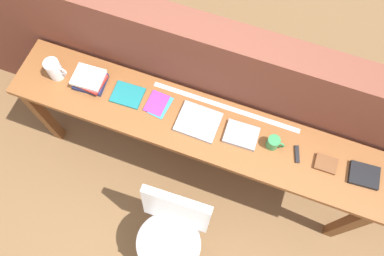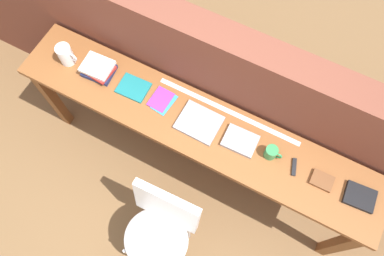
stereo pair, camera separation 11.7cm
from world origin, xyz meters
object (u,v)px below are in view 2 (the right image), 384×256
pitcher_white (66,55)px  chair_white_moulded (160,228)px  magazine_cycling (133,88)px  multitool_folded (294,167)px  book_open_centre (199,123)px  leather_journal_brown (322,180)px  mug (271,153)px  book_stack_leftmost (98,69)px  book_repair_rightmost (360,197)px  pamphlet_pile_colourful (162,101)px

pitcher_white → chair_white_moulded: bearing=-31.9°
magazine_cycling → multitool_folded: bearing=-2.8°
book_open_centre → chair_white_moulded: bearing=-84.3°
leather_journal_brown → mug: bearing=177.6°
chair_white_moulded → book_stack_leftmost: (-0.82, 0.68, 0.39)m
book_repair_rightmost → magazine_cycling: bearing=175.5°
chair_white_moulded → pitcher_white: pitcher_white is taller
pitcher_white → book_repair_rightmost: size_ratio=1.05×
pamphlet_pile_colourful → multitool_folded: 0.92m
mug → leather_journal_brown: size_ratio=0.85×
book_stack_leftmost → leather_journal_brown: size_ratio=1.62×
book_stack_leftmost → magazine_cycling: bearing=-0.1°
pitcher_white → book_repair_rightmost: pitcher_white is taller
book_open_centre → book_stack_leftmost: bearing=179.3°
chair_white_moulded → mug: size_ratio=8.10×
magazine_cycling → mug: (0.98, -0.01, 0.04)m
book_open_centre → mug: size_ratio=2.39×
chair_white_moulded → pitcher_white: bearing=148.1°
book_open_centre → leather_journal_brown: (0.82, 0.01, 0.00)m
pamphlet_pile_colourful → book_repair_rightmost: bearing=-0.6°
pamphlet_pile_colourful → book_repair_rightmost: book_repair_rightmost is taller
book_stack_leftmost → magazine_cycling: book_stack_leftmost is taller
pitcher_white → book_open_centre: bearing=-0.0°
book_open_centre → multitool_folded: book_open_centre is taller
magazine_cycling → pamphlet_pile_colourful: magazine_cycling is taller
magazine_cycling → leather_journal_brown: 1.32m
magazine_cycling → pamphlet_pile_colourful: size_ratio=1.11×
book_stack_leftmost → magazine_cycling: size_ratio=1.07×
mug → book_repair_rightmost: mug is taller
pitcher_white → pamphlet_pile_colourful: 0.72m
pitcher_white → leather_journal_brown: (1.82, 0.01, -0.07)m
pamphlet_pile_colourful → pitcher_white: bearing=-177.8°
chair_white_moulded → leather_journal_brown: size_ratio=6.86×
pamphlet_pile_colourful → multitool_folded: (0.92, -0.02, 0.00)m
pamphlet_pile_colourful → mug: size_ratio=1.63×
chair_white_moulded → book_repair_rightmost: size_ratio=5.09×
pitcher_white → mug: size_ratio=1.67×
pitcher_white → book_repair_rightmost: bearing=0.4°
pamphlet_pile_colourful → leather_journal_brown: size_ratio=1.38×
pitcher_white → mug: (1.48, 0.01, -0.03)m
book_stack_leftmost → mug: bearing=-0.4°
book_stack_leftmost → book_repair_rightmost: (1.81, -0.01, -0.03)m
multitool_folded → book_repair_rightmost: (0.41, 0.01, 0.01)m
pitcher_white → multitool_folded: 1.64m
book_open_centre → multitool_folded: 0.64m
magazine_cycling → leather_journal_brown: (1.32, -0.02, 0.00)m
chair_white_moulded → pitcher_white: (-1.05, 0.65, 0.43)m
chair_white_moulded → book_open_centre: size_ratio=3.40×
leather_journal_brown → book_open_centre: bearing=179.5°
book_repair_rightmost → mug: bearing=175.8°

